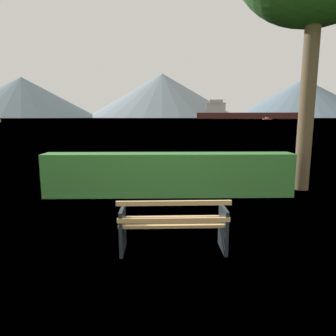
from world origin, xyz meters
TOP-DOWN VIEW (x-y plane):
  - ground_plane at (0.00, 0.00)m, footprint 1400.00×1400.00m
  - water_surface at (0.00, 306.46)m, footprint 620.00×620.00m
  - park_bench at (0.00, -0.06)m, footprint 1.61×0.59m
  - hedge_row at (0.00, 3.23)m, footprint 6.31×0.60m
  - cargo_ship_large at (76.15, 288.52)m, footprint 101.22×28.37m
  - fishing_boat_near at (73.66, 207.78)m, footprint 6.25×3.16m
  - distant_hills at (19.14, 588.06)m, footprint 792.06×343.21m

SIDE VIEW (x-z plane):
  - ground_plane at x=0.00m, z-range 0.00..0.00m
  - water_surface at x=0.00m, z-range 0.00..0.00m
  - park_bench at x=0.00m, z-range -0.01..0.86m
  - fishing_boat_near at x=73.66m, z-range -0.20..1.27m
  - hedge_row at x=0.00m, z-range 0.00..1.10m
  - cargo_ship_large at x=76.15m, z-range -3.98..14.09m
  - distant_hills at x=19.14m, z-range -3.43..82.37m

